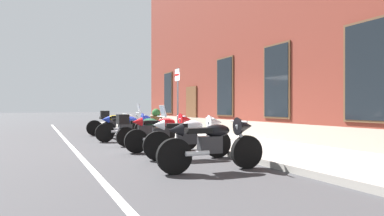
{
  "coord_description": "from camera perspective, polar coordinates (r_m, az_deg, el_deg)",
  "views": [
    {
      "loc": [
        9.12,
        -4.16,
        1.21
      ],
      "look_at": [
        -0.89,
        1.06,
        1.19
      ],
      "focal_mm": 27.97,
      "sensor_mm": 36.0,
      "label": 1
    }
  ],
  "objects": [
    {
      "name": "motorcycle_blue_sport",
      "position": [
        11.0,
        -11.85,
        -3.33
      ],
      "size": [
        0.62,
        2.2,
        1.01
      ],
      "color": "black",
      "rests_on": "ground_plane"
    },
    {
      "name": "motorcycle_red_sport",
      "position": [
        8.3,
        -5.08,
        -4.34
      ],
      "size": [
        0.62,
        2.1,
        1.05
      ],
      "color": "black",
      "rests_on": "ground_plane"
    },
    {
      "name": "motorcycle_black_sport",
      "position": [
        5.75,
        4.63,
        -6.45
      ],
      "size": [
        0.62,
        2.16,
        1.02
      ],
      "color": "black",
      "rests_on": "ground_plane"
    },
    {
      "name": "parking_sign",
      "position": [
        11.19,
        -2.76,
        2.98
      ],
      "size": [
        0.36,
        0.07,
        2.55
      ],
      "color": "#4C4C51",
      "rests_on": "sidewalk"
    },
    {
      "name": "lane_stripe",
      "position": [
        9.25,
        -21.56,
        -7.41
      ],
      "size": [
        27.64,
        0.12,
        0.01
      ],
      "primitive_type": "cube",
      "color": "silver",
      "rests_on": "ground_plane"
    },
    {
      "name": "motorcycle_yellow_naked",
      "position": [
        13.66,
        -14.95,
        -2.98
      ],
      "size": [
        0.62,
        2.15,
        0.94
      ],
      "color": "black",
      "rests_on": "ground_plane"
    },
    {
      "name": "brick_pub_facade",
      "position": [
        14.07,
        19.98,
        16.26
      ],
      "size": [
        21.64,
        5.67,
        10.28
      ],
      "color": "maroon",
      "rests_on": "ground_plane"
    },
    {
      "name": "motorcycle_silver_touring",
      "position": [
        12.32,
        -13.15,
        -2.89
      ],
      "size": [
        0.62,
        2.02,
        1.37
      ],
      "color": "black",
      "rests_on": "ground_plane"
    },
    {
      "name": "motorcycle_white_sport",
      "position": [
        7.07,
        -0.1,
        -5.18
      ],
      "size": [
        0.7,
        2.11,
        1.03
      ],
      "color": "black",
      "rests_on": "ground_plane"
    },
    {
      "name": "motorcycle_green_touring",
      "position": [
        9.67,
        -9.26,
        -3.9
      ],
      "size": [
        0.62,
        1.97,
        1.29
      ],
      "color": "black",
      "rests_on": "ground_plane"
    },
    {
      "name": "ground_plane",
      "position": [
        10.1,
        -3.05,
        -6.79
      ],
      "size": [
        140.0,
        140.0,
        0.0
      ],
      "primitive_type": "plane",
      "color": "#38383A"
    },
    {
      "name": "barrel_planter",
      "position": [
        14.2,
        -6.85,
        -2.45
      ],
      "size": [
        0.59,
        0.59,
        1.02
      ],
      "color": "brown",
      "rests_on": "sidewalk"
    },
    {
      "name": "sidewalk",
      "position": [
        10.8,
        4.3,
        -5.99
      ],
      "size": [
        27.64,
        3.02,
        0.13
      ],
      "primitive_type": "cube",
      "color": "gray",
      "rests_on": "ground_plane"
    }
  ]
}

